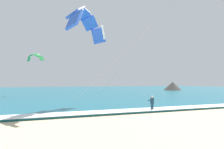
{
  "coord_description": "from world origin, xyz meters",
  "views": [
    {
      "loc": [
        -15.85,
        -7.82,
        3.09
      ],
      "look_at": [
        -6.54,
        14.93,
        3.97
      ],
      "focal_mm": 34.56,
      "sensor_mm": 36.0,
      "label": 1
    }
  ],
  "objects_px": {
    "kitesurfer": "(152,103)",
    "kite_distant": "(34,57)",
    "surfboard": "(152,111)",
    "kite_primary": "(85,21)"
  },
  "relations": [
    {
      "from": "kitesurfer",
      "to": "kite_distant",
      "type": "bearing_deg",
      "value": 108.66
    },
    {
      "from": "kitesurfer",
      "to": "kite_primary",
      "type": "relative_size",
      "value": 0.16
    },
    {
      "from": "kite_distant",
      "to": "surfboard",
      "type": "bearing_deg",
      "value": -71.34
    },
    {
      "from": "kitesurfer",
      "to": "kite_primary",
      "type": "xyz_separation_m",
      "value": [
        -6.01,
        4.59,
        9.2
      ]
    },
    {
      "from": "surfboard",
      "to": "kitesurfer",
      "type": "height_order",
      "value": "kitesurfer"
    },
    {
      "from": "surfboard",
      "to": "kite_primary",
      "type": "height_order",
      "value": "kite_primary"
    },
    {
      "from": "surfboard",
      "to": "kite_distant",
      "type": "bearing_deg",
      "value": 108.66
    },
    {
      "from": "kite_distant",
      "to": "kite_primary",
      "type": "bearing_deg",
      "value": -80.45
    },
    {
      "from": "surfboard",
      "to": "kite_primary",
      "type": "distance_m",
      "value": 12.64
    },
    {
      "from": "surfboard",
      "to": "kite_distant",
      "type": "distance_m",
      "value": 33.78
    }
  ]
}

